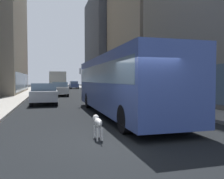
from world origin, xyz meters
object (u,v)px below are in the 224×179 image
object	(u,v)px
car_white_van	(60,89)
car_yellow_taxi	(55,85)
dalmatian_dog	(98,123)
car_blue_hatchback	(74,85)
car_silver_sedan	(44,94)
box_truck	(57,81)
transit_bus	(120,82)

from	to	relation	value
car_white_van	car_yellow_taxi	bearing A→B (deg)	90.00
car_white_van	dalmatian_dog	world-z (taller)	car_white_van
car_white_van	car_yellow_taxi	distance (m)	23.87
car_blue_hatchback	car_silver_sedan	size ratio (longest dim) A/B	1.01
car_silver_sedan	dalmatian_dog	xyz separation A→B (m)	(1.81, -11.40, -0.31)
car_white_van	car_yellow_taxi	size ratio (longest dim) A/B	1.01
car_silver_sedan	car_blue_hatchback	bearing A→B (deg)	80.13
car_white_van	box_truck	xyz separation A→B (m)	(0.00, 8.72, 0.84)
car_blue_hatchback	box_truck	xyz separation A→B (m)	(-4.00, -13.94, 0.85)
box_truck	dalmatian_dog	xyz separation A→B (m)	(0.21, -29.66, -1.15)
transit_bus	car_silver_sedan	distance (m)	7.92
car_yellow_taxi	car_white_van	bearing A→B (deg)	-90.00
car_blue_hatchback	dalmatian_dog	world-z (taller)	car_blue_hatchback
car_blue_hatchback	car_yellow_taxi	world-z (taller)	same
box_truck	car_yellow_taxi	bearing A→B (deg)	90.00
transit_bus	car_blue_hatchback	world-z (taller)	transit_bus
car_white_van	box_truck	size ratio (longest dim) A/B	0.61
car_silver_sedan	car_yellow_taxi	bearing A→B (deg)	87.26
transit_bus	car_white_van	size ratio (longest dim) A/B	2.52
transit_bus	dalmatian_dog	bearing A→B (deg)	-115.26
car_yellow_taxi	box_truck	size ratio (longest dim) A/B	0.61
car_white_van	car_blue_hatchback	bearing A→B (deg)	79.99
car_silver_sedan	box_truck	bearing A→B (deg)	84.99
car_blue_hatchback	car_white_van	distance (m)	23.01
box_truck	dalmatian_dog	bearing A→B (deg)	-89.59
transit_bus	car_silver_sedan	xyz separation A→B (m)	(-4.00, 6.77, -0.95)
dalmatian_dog	car_blue_hatchback	bearing A→B (deg)	85.04
dalmatian_dog	box_truck	bearing A→B (deg)	90.41
car_white_van	dalmatian_dog	xyz separation A→B (m)	(0.21, -20.94, -0.31)
car_blue_hatchback	box_truck	bearing A→B (deg)	-106.01
car_silver_sedan	box_truck	world-z (taller)	box_truck
car_yellow_taxi	dalmatian_dog	distance (m)	44.81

